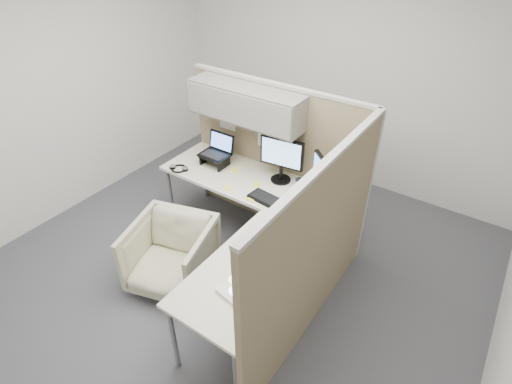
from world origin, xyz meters
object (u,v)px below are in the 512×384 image
Objects in this scene: desk at (251,214)px; office_chair at (171,252)px; monitor_left at (282,156)px; keyboard at (273,202)px.

office_chair is (-0.52, -0.54, -0.32)m from desk.
desk is at bearing -93.46° from monitor_left.
desk is 0.24m from keyboard.
monitor_left is at bearing 117.01° from keyboard.
monitor_left is (-0.03, 0.57, 0.32)m from desk.
monitor_left is 0.47m from keyboard.
monitor_left is 0.94× the size of keyboard.
keyboard is at bearing 33.65° from office_chair.
desk is 0.66m from monitor_left.
desk is 4.05× the size of keyboard.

